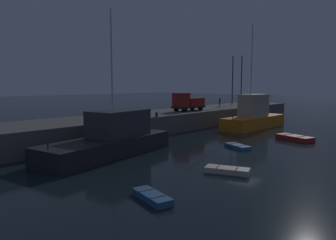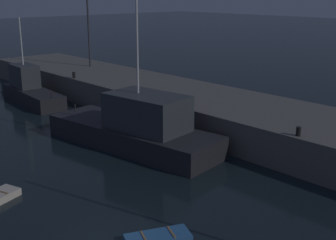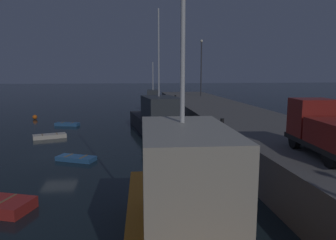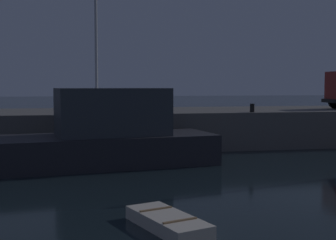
% 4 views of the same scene
% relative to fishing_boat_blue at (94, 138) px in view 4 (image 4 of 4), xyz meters
% --- Properties ---
extents(pier_quay, '(78.30, 8.17, 2.31)m').
position_rel_fishing_boat_blue_xyz_m(pier_quay, '(8.03, 7.53, -0.24)').
color(pier_quay, '#5B5956').
rests_on(pier_quay, ground).
extents(fishing_boat_blue, '(13.31, 5.75, 12.46)m').
position_rel_fishing_boat_blue_xyz_m(fishing_boat_blue, '(0.00, 0.00, 0.00)').
color(fishing_boat_blue, '#232328').
rests_on(fishing_boat_blue, ground).
extents(rowboat_white_mid, '(2.05, 3.20, 0.42)m').
position_rel_fishing_boat_blue_xyz_m(rowboat_white_mid, '(1.58, -10.63, -1.21)').
color(rowboat_white_mid, beige).
rests_on(rowboat_white_mid, ground).
extents(bollard_west, '(0.28, 0.28, 0.53)m').
position_rel_fishing_boat_blue_xyz_m(bollard_west, '(9.74, 3.90, 1.18)').
color(bollard_west, black).
rests_on(bollard_west, pier_quay).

